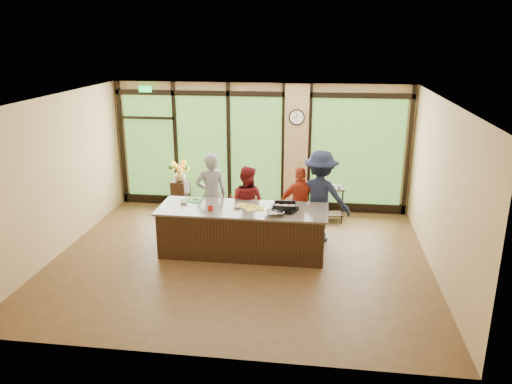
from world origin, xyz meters
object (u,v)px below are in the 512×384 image
(cook_right, at_px, (320,197))
(bar_cart, at_px, (330,199))
(roasting_pan, at_px, (285,209))
(flower_stand, at_px, (181,196))
(cook_left, at_px, (211,195))
(island_base, at_px, (243,232))

(cook_right, height_order, bar_cart, cook_right)
(roasting_pan, xyz_separation_m, flower_stand, (-2.67, 2.28, -0.60))
(cook_left, height_order, cook_right, cook_right)
(roasting_pan, distance_m, bar_cart, 2.24)
(island_base, relative_size, roasting_pan, 7.30)
(island_base, height_order, flower_stand, island_base)
(island_base, distance_m, cook_left, 1.21)
(cook_right, relative_size, flower_stand, 2.61)
(cook_right, height_order, roasting_pan, cook_right)
(island_base, height_order, roasting_pan, roasting_pan)
(island_base, height_order, bar_cart, island_base)
(cook_right, relative_size, roasting_pan, 4.45)
(island_base, bearing_deg, flower_stand, 129.68)
(flower_stand, bearing_deg, roasting_pan, -30.97)
(cook_left, bearing_deg, bar_cart, -174.68)
(cook_right, height_order, flower_stand, cook_right)
(cook_left, bearing_deg, cook_right, 159.68)
(cook_left, bearing_deg, flower_stand, -73.39)
(roasting_pan, relative_size, bar_cart, 0.50)
(island_base, bearing_deg, roasting_pan, -2.14)
(bar_cart, bearing_deg, flower_stand, 166.37)
(roasting_pan, xyz_separation_m, bar_cart, (0.86, 2.02, -0.44))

